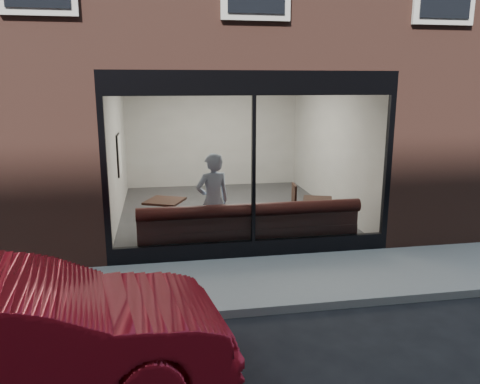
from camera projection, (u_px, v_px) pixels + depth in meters
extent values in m
plane|color=black|center=(283.00, 310.00, 6.32)|extent=(120.00, 120.00, 0.00)
cube|color=gray|center=(266.00, 280.00, 7.28)|extent=(40.00, 2.00, 0.01)
cube|color=gray|center=(284.00, 308.00, 6.26)|extent=(40.00, 0.10, 0.12)
cube|color=brown|center=(79.00, 135.00, 13.00)|extent=(2.50, 12.00, 3.20)
cube|color=brown|center=(335.00, 130.00, 14.26)|extent=(2.50, 12.00, 3.20)
cube|color=brown|center=(203.00, 124.00, 16.51)|extent=(5.00, 6.00, 3.20)
plane|color=#2D2D30|center=(228.00, 211.00, 11.11)|extent=(6.00, 6.00, 0.00)
plane|color=white|center=(227.00, 74.00, 10.39)|extent=(6.00, 6.00, 0.00)
plane|color=beige|center=(213.00, 132.00, 13.62)|extent=(5.00, 0.00, 5.00)
plane|color=beige|center=(117.00, 148.00, 10.33)|extent=(0.00, 6.00, 6.00)
plane|color=beige|center=(331.00, 143.00, 11.17)|extent=(0.00, 6.00, 6.00)
cube|color=black|center=(253.00, 248.00, 8.25)|extent=(5.00, 0.10, 0.30)
cube|color=black|center=(254.00, 83.00, 7.60)|extent=(5.00, 0.10, 0.40)
cube|color=black|center=(254.00, 170.00, 7.93)|extent=(0.06, 0.10, 2.50)
plane|color=white|center=(254.00, 171.00, 7.91)|extent=(4.80, 0.00, 4.80)
cube|color=#351313|center=(249.00, 237.00, 8.62)|extent=(4.00, 0.55, 0.45)
imported|color=#AABDDC|center=(213.00, 201.00, 8.55)|extent=(0.74, 0.59, 1.78)
cube|color=black|center=(165.00, 201.00, 9.18)|extent=(0.89, 0.89, 0.04)
cube|color=black|center=(317.00, 200.00, 9.28)|extent=(0.72, 0.72, 0.04)
cube|color=black|center=(285.00, 217.00, 9.84)|extent=(0.45, 0.45, 0.04)
cube|color=white|center=(120.00, 155.00, 10.60)|extent=(0.02, 0.66, 0.88)
imported|color=#AB1120|center=(14.00, 342.00, 4.32)|extent=(4.23, 2.07, 1.33)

